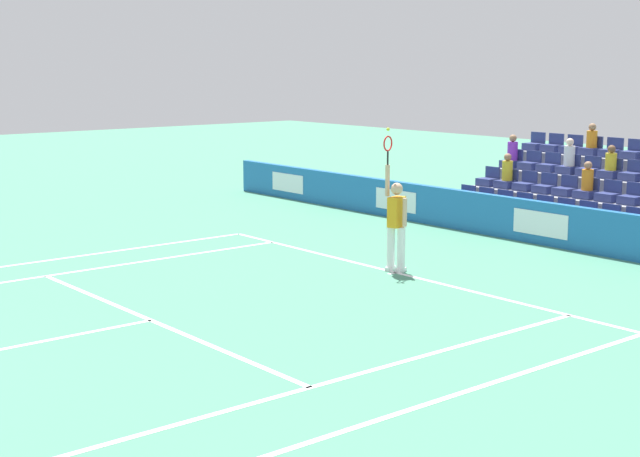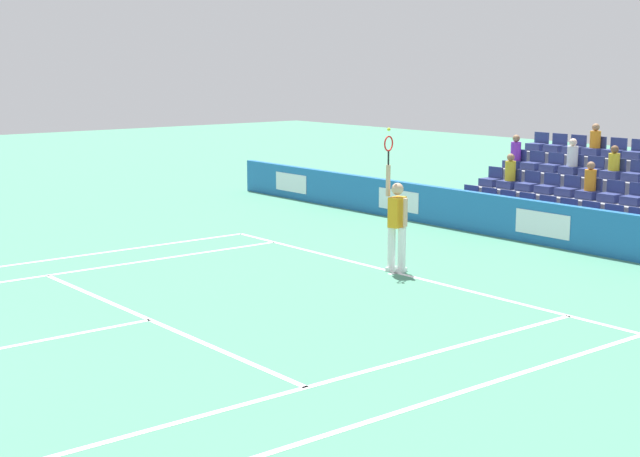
{
  "view_description": "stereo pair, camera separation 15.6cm",
  "coord_description": "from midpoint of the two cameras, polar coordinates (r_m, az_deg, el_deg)",
  "views": [
    {
      "loc": [
        -13.1,
        0.8,
        4.13
      ],
      "look_at": [
        0.05,
        -9.98,
        1.1
      ],
      "focal_mm": 52.78,
      "sensor_mm": 36.0,
      "label": 1
    },
    {
      "loc": [
        -13.2,
        0.68,
        4.13
      ],
      "look_at": [
        0.05,
        -9.98,
        1.1
      ],
      "focal_mm": 52.78,
      "sensor_mm": 36.0,
      "label": 2
    }
  ],
  "objects": [
    {
      "name": "line_baseline",
      "position": [
        18.69,
        4.39,
        -2.68
      ],
      "size": [
        10.97,
        0.1,
        0.01
      ],
      "primitive_type": "cube",
      "color": "white",
      "rests_on": "ground"
    },
    {
      "name": "line_service",
      "position": [
        15.52,
        -10.5,
        -5.49
      ],
      "size": [
        8.23,
        0.1,
        0.01
      ],
      "primitive_type": "cube",
      "color": "white",
      "rests_on": "ground"
    },
    {
      "name": "line_singles_sideline_left",
      "position": [
        18.97,
        -17.76,
        -2.96
      ],
      "size": [
        0.1,
        11.89,
        0.01
      ],
      "primitive_type": "cube",
      "color": "white",
      "rests_on": "ground"
    },
    {
      "name": "line_singles_sideline_right",
      "position": [
        11.97,
        -2.71,
        -10.07
      ],
      "size": [
        0.1,
        11.89,
        0.01
      ],
      "primitive_type": "cube",
      "color": "white",
      "rests_on": "ground"
    },
    {
      "name": "line_doubles_sideline_right",
      "position": [
        10.98,
        1.66,
        -11.98
      ],
      "size": [
        0.1,
        11.89,
        0.01
      ],
      "primitive_type": "cube",
      "color": "white",
      "rests_on": "ground"
    },
    {
      "name": "line_centre_mark",
      "position": [
        18.63,
        4.17,
        -2.73
      ],
      "size": [
        0.1,
        0.2,
        0.01
      ],
      "primitive_type": "cube",
      "color": "white",
      "rests_on": "ground"
    },
    {
      "name": "sponsor_barrier",
      "position": [
        22.01,
        13.18,
        0.32
      ],
      "size": [
        23.66,
        0.22,
        0.98
      ],
      "color": "#1E66AD",
      "rests_on": "ground"
    },
    {
      "name": "tennis_player",
      "position": [
        18.64,
        4.39,
        0.38
      ],
      "size": [
        0.54,
        0.41,
        2.85
      ],
      "color": "white",
      "rests_on": "ground"
    },
    {
      "name": "stadium_stand",
      "position": [
        24.37,
        17.42,
        1.5
      ],
      "size": [
        7.44,
        3.8,
        2.61
      ],
      "color": "gray",
      "rests_on": "ground"
    }
  ]
}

